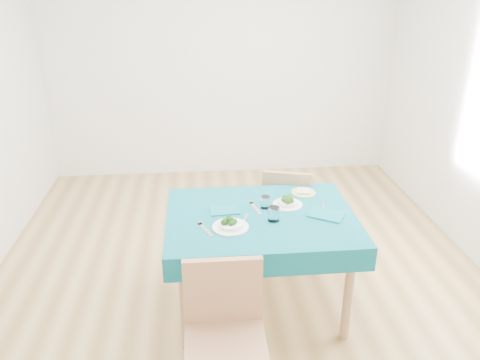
{
  "coord_description": "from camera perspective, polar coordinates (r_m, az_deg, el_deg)",
  "views": [
    {
      "loc": [
        -0.3,
        -3.14,
        2.23
      ],
      "look_at": [
        0.0,
        0.0,
        0.85
      ],
      "focal_mm": 35.0,
      "sensor_mm": 36.0,
      "label": 1
    }
  ],
  "objects": [
    {
      "name": "room_shell",
      "position": [
        3.28,
        0.0,
        8.0
      ],
      "size": [
        4.02,
        4.52,
        2.73
      ],
      "color": "olive",
      "rests_on": "ground"
    },
    {
      "name": "table",
      "position": [
        3.34,
        2.44,
        -10.05
      ],
      "size": [
        1.26,
        0.95,
        0.76
      ],
      "primitive_type": "cube",
      "color": "#095564",
      "rests_on": "ground"
    },
    {
      "name": "chair_near",
      "position": [
        2.55,
        -1.78,
        -17.83
      ],
      "size": [
        0.44,
        0.48,
        1.09
      ],
      "primitive_type": "cube",
      "rotation": [
        0.0,
        0.0,
        -0.0
      ],
      "color": "#9B6D49",
      "rests_on": "ground"
    },
    {
      "name": "chair_far",
      "position": [
        3.91,
        5.77,
        -3.19
      ],
      "size": [
        0.48,
        0.51,
        0.95
      ],
      "primitive_type": "cube",
      "rotation": [
        0.0,
        0.0,
        2.87
      ],
      "color": "#9B6D49",
      "rests_on": "ground"
    },
    {
      "name": "bowl_near",
      "position": [
        2.98,
        -1.17,
        -5.27
      ],
      "size": [
        0.23,
        0.23,
        0.07
      ],
      "primitive_type": null,
      "color": "white",
      "rests_on": "table"
    },
    {
      "name": "bowl_far",
      "position": [
        3.28,
        5.83,
        -2.62
      ],
      "size": [
        0.21,
        0.21,
        0.06
      ],
      "primitive_type": null,
      "color": "white",
      "rests_on": "table"
    },
    {
      "name": "fork_near",
      "position": [
        2.98,
        -4.22,
        -6.06
      ],
      "size": [
        0.1,
        0.19,
        0.0
      ],
      "primitive_type": "cube",
      "rotation": [
        0.0,
        0.0,
        0.4
      ],
      "color": "silver",
      "rests_on": "table"
    },
    {
      "name": "knife_near",
      "position": [
        3.08,
        0.53,
        -4.95
      ],
      "size": [
        0.08,
        0.19,
        0.0
      ],
      "primitive_type": "cube",
      "rotation": [
        0.0,
        0.0,
        -0.32
      ],
      "color": "silver",
      "rests_on": "table"
    },
    {
      "name": "fork_far",
      "position": [
        3.23,
        1.89,
        -3.46
      ],
      "size": [
        0.07,
        0.2,
        0.0
      ],
      "primitive_type": "cube",
      "rotation": [
        0.0,
        0.0,
        0.23
      ],
      "color": "silver",
      "rests_on": "table"
    },
    {
      "name": "knife_far",
      "position": [
        3.27,
        10.12,
        -3.48
      ],
      "size": [
        0.07,
        0.18,
        0.0
      ],
      "primitive_type": "cube",
      "rotation": [
        0.0,
        0.0,
        -0.3
      ],
      "color": "silver",
      "rests_on": "table"
    },
    {
      "name": "napkin_near",
      "position": [
        3.19,
        -1.87,
        -3.72
      ],
      "size": [
        0.21,
        0.15,
        0.01
      ],
      "primitive_type": "cube",
      "rotation": [
        0.0,
        0.0,
        0.08
      ],
      "color": "#0D606F",
      "rests_on": "table"
    },
    {
      "name": "napkin_far",
      "position": [
        3.19,
        10.48,
        -4.2
      ],
      "size": [
        0.27,
        0.25,
        0.01
      ],
      "primitive_type": "cube",
      "rotation": [
        0.0,
        0.0,
        -0.55
      ],
      "color": "#0D606F",
      "rests_on": "table"
    },
    {
      "name": "tumbler_center",
      "position": [
        3.23,
        3.11,
        -2.72
      ],
      "size": [
        0.07,
        0.07,
        0.08
      ],
      "primitive_type": "cylinder",
      "color": "white",
      "rests_on": "table"
    },
    {
      "name": "tumbler_side",
      "position": [
        3.06,
        4.13,
        -4.15
      ],
      "size": [
        0.08,
        0.08,
        0.1
      ],
      "primitive_type": "cylinder",
      "color": "white",
      "rests_on": "table"
    },
    {
      "name": "side_plate",
      "position": [
        3.48,
        7.74,
        -1.53
      ],
      "size": [
        0.18,
        0.18,
        0.01
      ],
      "primitive_type": "cylinder",
      "color": "#B5BD5C",
      "rests_on": "table"
    },
    {
      "name": "bread_slice",
      "position": [
        3.48,
        7.75,
        -1.36
      ],
      "size": [
        0.11,
        0.11,
        0.01
      ],
      "primitive_type": "cube",
      "rotation": [
        0.0,
        0.0,
        -0.24
      ],
      "color": "beige",
      "rests_on": "side_plate"
    }
  ]
}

